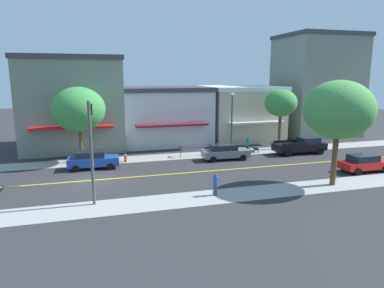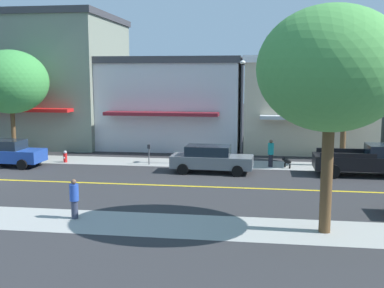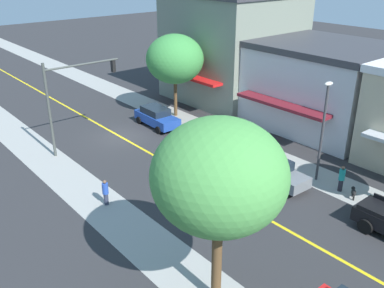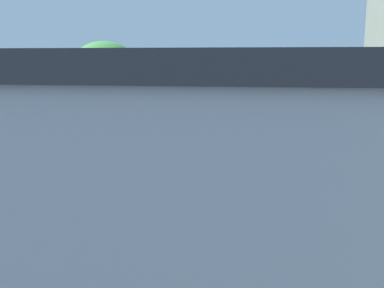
{
  "view_description": "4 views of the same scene",
  "coord_description": "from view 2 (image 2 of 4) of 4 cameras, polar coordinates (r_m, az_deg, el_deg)",
  "views": [
    {
      "loc": [
        27.74,
        0.41,
        8.35
      ],
      "look_at": [
        0.61,
        8.1,
        2.68
      ],
      "focal_mm": 31.86,
      "sensor_mm": 36.0,
      "label": 1
    },
    {
      "loc": [
        23.14,
        15.45,
        5.65
      ],
      "look_at": [
        0.36,
        12.18,
        2.24
      ],
      "focal_mm": 43.8,
      "sensor_mm": 36.0,
      "label": 2
    },
    {
      "loc": [
        15.95,
        27.79,
        13.2
      ],
      "look_at": [
        -0.01,
        8.9,
        2.35
      ],
      "focal_mm": 39.68,
      "sensor_mm": 36.0,
      "label": 3
    },
    {
      "loc": [
        -25.13,
        6.72,
        6.84
      ],
      "look_at": [
        -1.44,
        10.35,
        2.25
      ],
      "focal_mm": 42.01,
      "sensor_mm": 36.0,
      "label": 4
    }
  ],
  "objects": [
    {
      "name": "parking_meter",
      "position": [
        29.75,
        -5.27,
        -0.9
      ],
      "size": [
        0.12,
        0.18,
        1.29
      ],
      "color": "#4C4C51",
      "rests_on": "ground"
    },
    {
      "name": "street_lamp",
      "position": [
        29.15,
        6.12,
        5.18
      ],
      "size": [
        0.7,
        0.36,
        6.53
      ],
      "color": "#38383D",
      "rests_on": "ground"
    },
    {
      "name": "street_tree_left_near",
      "position": [
        34.03,
        -21.21,
        7.06
      ],
      "size": [
        5.03,
        5.03,
        7.33
      ],
      "color": "brown",
      "rests_on": "ground"
    },
    {
      "name": "street_tree_right_corner",
      "position": [
        30.29,
        18.21,
        7.31
      ],
      "size": [
        3.64,
        3.64,
        6.87
      ],
      "color": "brown",
      "rests_on": "ground"
    },
    {
      "name": "brick_apartment_block",
      "position": [
        41.51,
        -16.86,
        7.51
      ],
      "size": [
        11.81,
        11.13,
        10.5
      ],
      "rotation": [
        0.0,
        0.0,
        -1.57
      ],
      "color": "gray",
      "rests_on": "ground"
    },
    {
      "name": "grey_sedan_left_curb",
      "position": [
        27.23,
        2.32,
        -1.81
      ],
      "size": [
        2.08,
        4.79,
        1.59
      ],
      "rotation": [
        0.0,
        0.0,
        1.53
      ],
      "color": "slate",
      "rests_on": "ground"
    },
    {
      "name": "small_dog",
      "position": [
        29.31,
        11.47,
        -2.07
      ],
      "size": [
        0.76,
        0.64,
        0.61
      ],
      "rotation": [
        0.0,
        0.0,
        3.78
      ],
      "color": "black",
      "rests_on": "ground"
    },
    {
      "name": "pedestrian_blue_shirt",
      "position": [
        19.17,
        -14.14,
        -6.4
      ],
      "size": [
        0.36,
        0.36,
        1.59
      ],
      "rotation": [
        0.0,
        0.0,
        4.16
      ],
      "color": "#33384C",
      "rests_on": "ground"
    },
    {
      "name": "blue_sedan_left_curb",
      "position": [
        31.35,
        -21.66,
        -0.99
      ],
      "size": [
        2.12,
        4.55,
        1.65
      ],
      "rotation": [
        0.0,
        0.0,
        1.54
      ],
      "color": "#1E429E",
      "rests_on": "ground"
    },
    {
      "name": "street_tree_left_far",
      "position": [
        17.04,
        16.59,
        8.71
      ],
      "size": [
        5.16,
        5.16,
        8.05
      ],
      "color": "brown",
      "rests_on": "ground"
    },
    {
      "name": "black_pickup_truck",
      "position": [
        28.07,
        20.85,
        -1.87
      ],
      "size": [
        2.21,
        5.78,
        1.81
      ],
      "rotation": [
        0.0,
        0.0,
        1.56
      ],
      "color": "black",
      "rests_on": "ground"
    },
    {
      "name": "pale_office_building",
      "position": [
        38.32,
        -2.14,
        5.19
      ],
      "size": [
        10.75,
        11.01,
        6.98
      ],
      "rotation": [
        0.0,
        0.0,
        -1.57
      ],
      "color": "silver",
      "rests_on": "ground"
    },
    {
      "name": "fire_hydrant",
      "position": [
        31.6,
        -15.19,
        -1.48
      ],
      "size": [
        0.44,
        0.24,
        0.77
      ],
      "color": "red",
      "rests_on": "ground"
    },
    {
      "name": "tan_rowhouse",
      "position": [
        37.88,
        13.63,
        4.94
      ],
      "size": [
        10.7,
        9.56,
        6.99
      ],
      "rotation": [
        0.0,
        0.0,
        -1.57
      ],
      "color": "beige",
      "rests_on": "ground"
    },
    {
      "name": "pedestrian_teal_shirt",
      "position": [
        29.34,
        9.57,
        -1.03
      ],
      "size": [
        0.37,
        0.37,
        1.7
      ],
      "rotation": [
        0.0,
        0.0,
        5.68
      ],
      "color": "black",
      "rests_on": "ground"
    },
    {
      "name": "sidewalk_left",
      "position": [
        33.74,
        -19.22,
        -1.69
      ],
      "size": [
        2.87,
        126.0,
        0.01
      ],
      "primitive_type": "cube",
      "color": "#9E9E99",
      "rests_on": "ground"
    }
  ]
}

